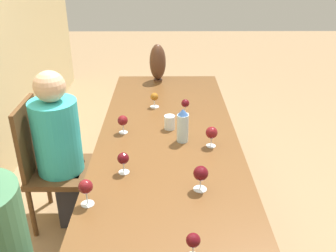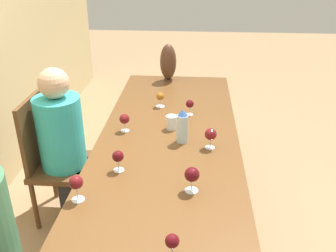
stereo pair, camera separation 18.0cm
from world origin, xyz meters
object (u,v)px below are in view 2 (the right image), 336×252
at_px(vase, 168,62).
at_px(wine_glass_2, 172,242).
at_px(wine_glass_6, 190,104).
at_px(chair_far, 54,158).
at_px(wine_glass_7, 76,183).
at_px(wine_glass_1, 118,157).
at_px(water_tumbler, 171,122).
at_px(water_bottle, 182,126).
at_px(wine_glass_4, 211,135).
at_px(wine_glass_3, 124,119).
at_px(wine_glass_0, 192,175).
at_px(wine_glass_5, 160,97).
at_px(person_far, 64,141).

relative_size(vase, wine_glass_2, 2.81).
xyz_separation_m(vase, wine_glass_6, (-0.77, -0.22, -0.09)).
bearing_deg(chair_far, wine_glass_7, -150.63).
relative_size(wine_glass_1, wine_glass_2, 1.02).
distance_m(water_tumbler, wine_glass_6, 0.28).
height_order(water_bottle, wine_glass_2, water_bottle).
bearing_deg(water_bottle, wine_glass_7, 142.77).
distance_m(water_bottle, wine_glass_1, 0.51).
bearing_deg(water_tumbler, wine_glass_2, -176.05).
bearing_deg(wine_glass_4, wine_glass_6, 15.93).
xyz_separation_m(wine_glass_1, wine_glass_3, (0.50, 0.05, -0.00)).
bearing_deg(wine_glass_0, wine_glass_7, 102.01).
height_order(wine_glass_0, wine_glass_2, wine_glass_0).
height_order(wine_glass_0, wine_glass_7, wine_glass_7).
bearing_deg(wine_glass_7, wine_glass_3, -7.29).
xyz_separation_m(water_bottle, wine_glass_5, (0.57, 0.20, -0.03)).
height_order(water_bottle, wine_glass_0, water_bottle).
height_order(vase, wine_glass_7, vase).
bearing_deg(water_tumbler, vase, 5.59).
distance_m(wine_glass_6, person_far, 0.96).
height_order(wine_glass_0, person_far, person_far).
relative_size(wine_glass_2, wine_glass_7, 0.87).
relative_size(wine_glass_6, chair_far, 0.13).
relative_size(water_tumbler, wine_glass_0, 0.70).
bearing_deg(wine_glass_6, wine_glass_1, 154.26).
height_order(wine_glass_7, person_far, person_far).
distance_m(vase, wine_glass_5, 0.64).
bearing_deg(wine_glass_7, wine_glass_6, -26.39).
distance_m(water_bottle, chair_far, 1.00).
bearing_deg(wine_glass_3, wine_glass_4, -108.43).
xyz_separation_m(water_tumbler, wine_glass_4, (-0.25, -0.26, 0.04)).
xyz_separation_m(water_bottle, vase, (1.20, 0.18, 0.07)).
relative_size(water_bottle, chair_far, 0.24).
height_order(vase, wine_glass_6, vase).
distance_m(wine_glass_5, chair_far, 0.92).
xyz_separation_m(wine_glass_2, wine_glass_6, (1.44, -0.04, -0.00)).
distance_m(wine_glass_0, wine_glass_6, 0.97).
bearing_deg(wine_glass_3, wine_glass_0, -144.46).
distance_m(water_bottle, vase, 1.21).
distance_m(vase, wine_glass_2, 2.22).
bearing_deg(wine_glass_6, wine_glass_5, 59.28).
xyz_separation_m(water_bottle, chair_far, (0.11, 0.93, -0.34)).
height_order(water_tumbler, vase, vase).
bearing_deg(wine_glass_1, chair_far, 50.57).
bearing_deg(water_tumbler, wine_glass_0, -167.93).
xyz_separation_m(water_tumbler, person_far, (-0.07, 0.76, -0.14)).
bearing_deg(wine_glass_6, water_bottle, 174.93).
relative_size(wine_glass_0, person_far, 0.12).
distance_m(wine_glass_0, wine_glass_3, 0.81).
height_order(wine_glass_3, wine_glass_5, wine_glass_3).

